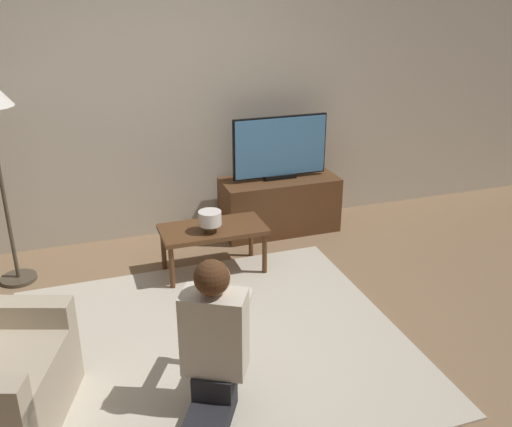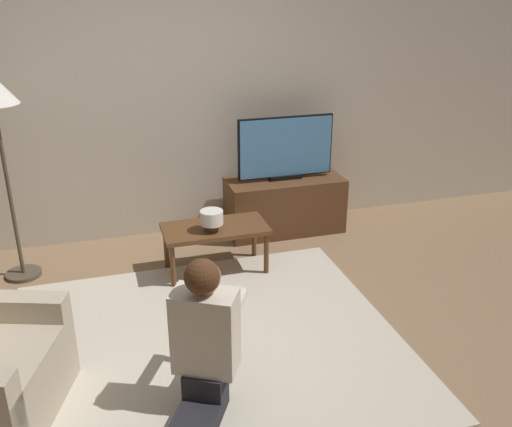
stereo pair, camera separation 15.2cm
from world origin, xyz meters
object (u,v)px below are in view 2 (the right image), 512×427
Objects in this scene: tv at (286,148)px; person_kneeling at (205,340)px; table_lamp at (212,219)px; coffee_table at (215,232)px.

tv is 2.53m from person_kneeling.
tv reaches higher than table_lamp.
coffee_table is (-0.81, -0.62, -0.46)m from tv.
tv is 1.14m from table_lamp.
table_lamp is (-0.85, -0.69, -0.31)m from tv.
person_kneeling is 1.54m from table_lamp.
tv reaches higher than person_kneeling.
table_lamp is (-0.04, -0.07, 0.15)m from coffee_table.
coffee_table is 1.63m from person_kneeling.
tv is at bearing 39.23° from table_lamp.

